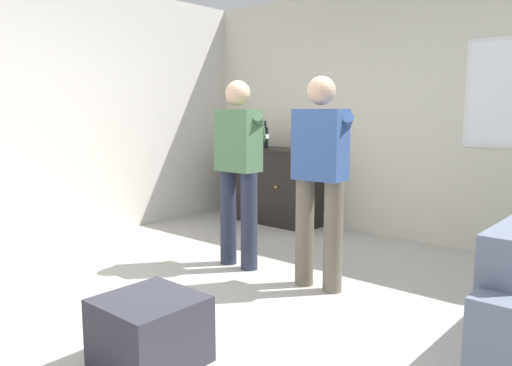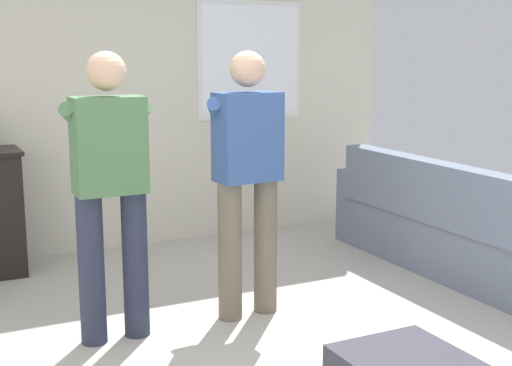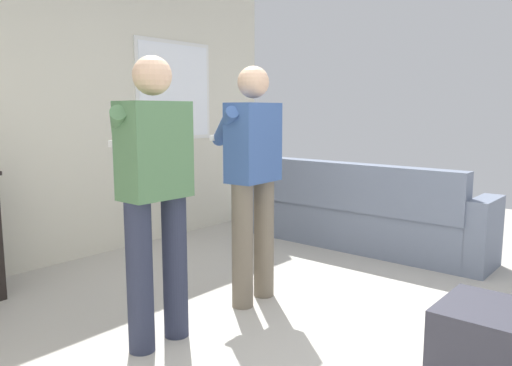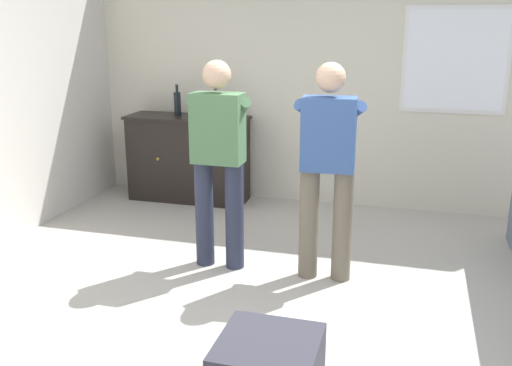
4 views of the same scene
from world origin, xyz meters
name	(u,v)px [view 2 (image 2 of 4)]	position (x,y,z in m)	size (l,w,h in m)	color
ground	(251,364)	(0.00, 0.00, 0.00)	(10.40, 10.40, 0.00)	#B2ADA3
wall_back_with_window	(116,83)	(0.04, 2.66, 1.41)	(5.20, 0.15, 2.80)	beige
couch	(451,232)	(2.05, 0.75, 0.33)	(0.57, 2.48, 0.87)	slate
person_standing_left	(110,183)	(-0.56, 0.69, 0.94)	(0.56, 0.47, 1.68)	#282D42
person_standing_right	(247,171)	(0.31, 0.69, 0.94)	(0.56, 0.49, 1.68)	#6B6051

